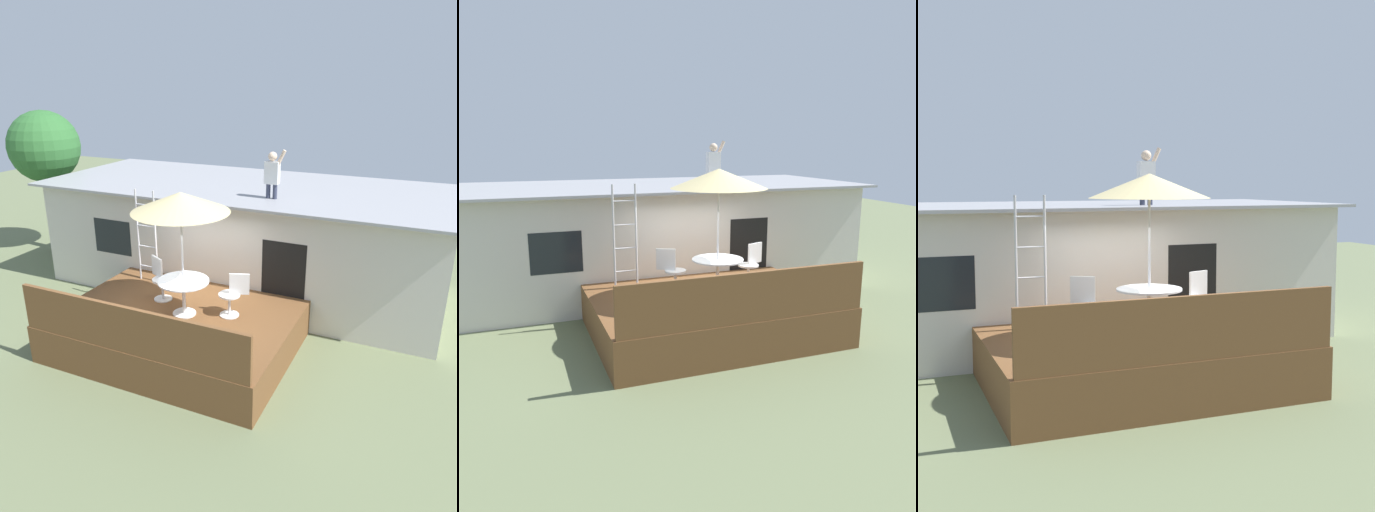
% 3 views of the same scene
% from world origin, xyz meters
% --- Properties ---
extents(ground_plane, '(40.00, 40.00, 0.00)m').
position_xyz_m(ground_plane, '(0.00, 0.00, 0.00)').
color(ground_plane, '#66704C').
extents(house, '(10.50, 4.50, 2.77)m').
position_xyz_m(house, '(0.00, 3.60, 1.39)').
color(house, beige).
rests_on(house, ground).
extents(deck, '(4.73, 3.61, 0.80)m').
position_xyz_m(deck, '(0.00, 0.00, 0.40)').
color(deck, brown).
rests_on(deck, ground).
extents(deck_railing, '(4.63, 0.08, 0.90)m').
position_xyz_m(deck_railing, '(0.00, -1.75, 1.25)').
color(deck_railing, brown).
rests_on(deck_railing, deck).
extents(patio_table, '(1.04, 1.04, 0.74)m').
position_xyz_m(patio_table, '(0.16, -0.06, 1.39)').
color(patio_table, silver).
rests_on(patio_table, deck).
extents(patio_umbrella, '(1.90, 1.90, 2.54)m').
position_xyz_m(patio_umbrella, '(0.16, -0.06, 3.15)').
color(patio_umbrella, silver).
rests_on(patio_umbrella, deck).
extents(step_ladder, '(0.52, 0.04, 2.20)m').
position_xyz_m(step_ladder, '(-1.46, 1.11, 1.90)').
color(step_ladder, silver).
rests_on(step_ladder, deck).
extents(person_figure, '(0.47, 0.20, 1.11)m').
position_xyz_m(person_figure, '(1.11, 2.42, 3.37)').
color(person_figure, '#33384C').
rests_on(person_figure, house).
extents(patio_chair_left, '(0.58, 0.44, 0.92)m').
position_xyz_m(patio_chair_left, '(-0.66, 0.38, 1.26)').
color(patio_chair_left, silver).
rests_on(patio_chair_left, deck).
extents(patio_chair_right, '(0.60, 0.44, 0.92)m').
position_xyz_m(patio_chair_right, '(1.09, 0.29, 1.26)').
color(patio_chair_right, silver).
rests_on(patio_chair_right, deck).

